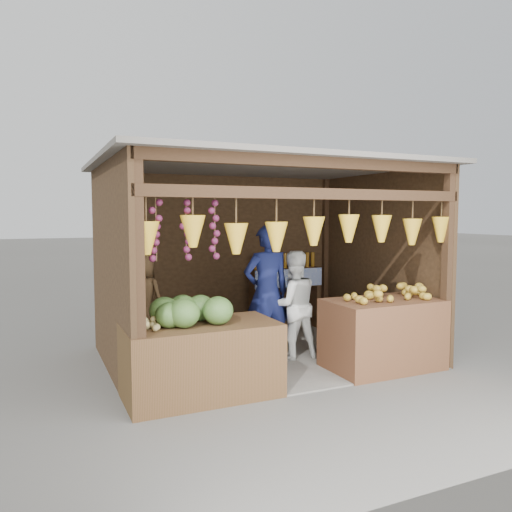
{
  "coord_description": "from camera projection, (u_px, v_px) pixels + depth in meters",
  "views": [
    {
      "loc": [
        -2.84,
        -6.16,
        1.97
      ],
      "look_at": [
        -0.12,
        -0.1,
        1.42
      ],
      "focal_mm": 35.0,
      "sensor_mm": 36.0,
      "label": 1
    }
  ],
  "objects": [
    {
      "name": "woman_standing",
      "position": [
        293.0,
        305.0,
        6.81
      ],
      "size": [
        0.78,
        0.64,
        1.49
      ],
      "primitive_type": "imported",
      "rotation": [
        0.0,
        0.0,
        3.03
      ],
      "color": "silver",
      "rests_on": "ground"
    },
    {
      "name": "counter_left",
      "position": [
        202.0,
        360.0,
        5.4
      ],
      "size": [
        1.65,
        0.85,
        0.8
      ],
      "primitive_type": "cube",
      "color": "#463017",
      "rests_on": "ground"
    },
    {
      "name": "tanfruit_pile",
      "position": [
        145.0,
        323.0,
        5.1
      ],
      "size": [
        0.34,
        0.4,
        0.13
      ],
      "primitive_type": null,
      "color": "#9C9348",
      "rests_on": "counter_left"
    },
    {
      "name": "melon_pile",
      "position": [
        192.0,
        310.0,
        5.33
      ],
      "size": [
        1.0,
        0.5,
        0.32
      ],
      "primitive_type": null,
      "color": "#1A4612",
      "rests_on": "counter_left"
    },
    {
      "name": "stall_structure",
      "position": [
        260.0,
        238.0,
        6.74
      ],
      "size": [
        4.3,
        3.3,
        2.66
      ],
      "color": "slate",
      "rests_on": "ground"
    },
    {
      "name": "counter_right",
      "position": [
        383.0,
        334.0,
        6.39
      ],
      "size": [
        1.44,
        0.85,
        0.89
      ],
      "primitive_type": "cube",
      "color": "#532F1B",
      "rests_on": "ground"
    },
    {
      "name": "back_shelf",
      "position": [
        285.0,
        280.0,
        8.45
      ],
      "size": [
        1.25,
        0.32,
        1.32
      ],
      "color": "#382314",
      "rests_on": "ground"
    },
    {
      "name": "stool",
      "position": [
        144.0,
        354.0,
        6.5
      ],
      "size": [
        0.34,
        0.34,
        0.32
      ],
      "primitive_type": "cube",
      "color": "black",
      "rests_on": "ground"
    },
    {
      "name": "mango_pile",
      "position": [
        387.0,
        291.0,
        6.37
      ],
      "size": [
        1.4,
        0.64,
        0.22
      ],
      "primitive_type": null,
      "color": "orange",
      "rests_on": "counter_right"
    },
    {
      "name": "ground",
      "position": [
        261.0,
        357.0,
        6.92
      ],
      "size": [
        80.0,
        80.0,
        0.0
      ],
      "primitive_type": "plane",
      "color": "#514F49",
      "rests_on": "ground"
    },
    {
      "name": "man_standing",
      "position": [
        267.0,
        293.0,
        6.7
      ],
      "size": [
        0.68,
        0.46,
        1.85
      ],
      "primitive_type": "imported",
      "rotation": [
        0.0,
        0.0,
        3.17
      ],
      "color": "#121846",
      "rests_on": "ground"
    },
    {
      "name": "vendor_seated",
      "position": [
        143.0,
        298.0,
        6.44
      ],
      "size": [
        0.66,
        0.65,
        1.15
      ],
      "primitive_type": "imported",
      "rotation": [
        0.0,
        0.0,
        2.4
      ],
      "color": "#4E371F",
      "rests_on": "stool"
    }
  ]
}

